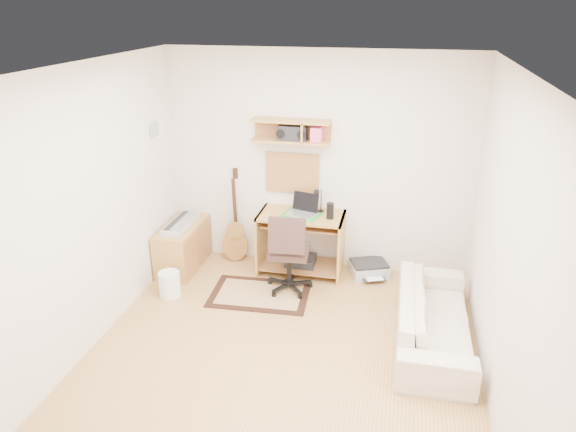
% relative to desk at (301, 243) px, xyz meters
% --- Properties ---
extents(floor, '(3.60, 4.00, 0.01)m').
position_rel_desk_xyz_m(floor, '(0.14, -1.73, -0.38)').
color(floor, '#B3844A').
rests_on(floor, ground).
extents(ceiling, '(3.60, 4.00, 0.01)m').
position_rel_desk_xyz_m(ceiling, '(0.14, -1.73, 2.23)').
color(ceiling, white).
rests_on(ceiling, ground).
extents(back_wall, '(3.60, 0.01, 2.60)m').
position_rel_desk_xyz_m(back_wall, '(0.14, 0.28, 0.93)').
color(back_wall, beige).
rests_on(back_wall, ground).
extents(left_wall, '(0.01, 4.00, 2.60)m').
position_rel_desk_xyz_m(left_wall, '(-1.67, -1.73, 0.93)').
color(left_wall, beige).
rests_on(left_wall, ground).
extents(right_wall, '(0.01, 4.00, 2.60)m').
position_rel_desk_xyz_m(right_wall, '(1.94, -1.73, 0.93)').
color(right_wall, beige).
rests_on(right_wall, ground).
extents(wall_shelf, '(0.90, 0.25, 0.26)m').
position_rel_desk_xyz_m(wall_shelf, '(-0.16, 0.15, 1.32)').
color(wall_shelf, '#B4863F').
rests_on(wall_shelf, back_wall).
extents(cork_board, '(0.64, 0.03, 0.49)m').
position_rel_desk_xyz_m(cork_board, '(-0.16, 0.25, 0.79)').
color(cork_board, tan).
rests_on(cork_board, back_wall).
extents(wall_photo, '(0.02, 0.20, 0.15)m').
position_rel_desk_xyz_m(wall_photo, '(-1.65, -0.23, 1.34)').
color(wall_photo, '#4C8CBF').
rests_on(wall_photo, left_wall).
extents(desk, '(1.00, 0.55, 0.75)m').
position_rel_desk_xyz_m(desk, '(0.00, 0.00, 0.00)').
color(desk, '#B4863F').
rests_on(desk, floor).
extents(laptop, '(0.40, 0.40, 0.24)m').
position_rel_desk_xyz_m(laptop, '(0.01, -0.02, 0.50)').
color(laptop, silver).
rests_on(laptop, desk).
extents(speaker, '(0.08, 0.08, 0.19)m').
position_rel_desk_xyz_m(speaker, '(0.35, -0.05, 0.47)').
color(speaker, black).
rests_on(speaker, desk).
extents(desk_lamp, '(0.10, 0.10, 0.29)m').
position_rel_desk_xyz_m(desk_lamp, '(0.21, 0.14, 0.52)').
color(desk_lamp, black).
rests_on(desk_lamp, desk).
extents(pencil_cup, '(0.06, 0.06, 0.09)m').
position_rel_desk_xyz_m(pencil_cup, '(0.32, 0.10, 0.42)').
color(pencil_cup, '#2F528F').
rests_on(pencil_cup, desk).
extents(boombox, '(0.33, 0.15, 0.17)m').
position_rel_desk_xyz_m(boombox, '(-0.14, 0.15, 1.30)').
color(boombox, black).
rests_on(boombox, wall_shelf).
extents(rug, '(1.12, 0.78, 0.01)m').
position_rel_desk_xyz_m(rug, '(-0.34, -0.65, -0.37)').
color(rug, '#C8B986').
rests_on(rug, floor).
extents(task_chair, '(0.54, 0.54, 0.97)m').
position_rel_desk_xyz_m(task_chair, '(-0.05, -0.45, 0.11)').
color(task_chair, '#32211D').
rests_on(task_chair, floor).
extents(cabinet, '(0.40, 0.90, 0.55)m').
position_rel_desk_xyz_m(cabinet, '(-1.44, -0.18, -0.10)').
color(cabinet, '#B4863F').
rests_on(cabinet, floor).
extents(music_keyboard, '(0.22, 0.70, 0.06)m').
position_rel_desk_xyz_m(music_keyboard, '(-1.44, -0.18, 0.21)').
color(music_keyboard, '#B2B5BA').
rests_on(music_keyboard, cabinet).
extents(guitar, '(0.35, 0.26, 1.19)m').
position_rel_desk_xyz_m(guitar, '(-0.87, 0.13, 0.22)').
color(guitar, olive).
rests_on(guitar, floor).
extents(waste_basket, '(0.25, 0.25, 0.28)m').
position_rel_desk_xyz_m(waste_basket, '(-1.32, -0.87, -0.23)').
color(waste_basket, white).
rests_on(waste_basket, floor).
extents(printer, '(0.52, 0.47, 0.16)m').
position_rel_desk_xyz_m(printer, '(0.82, 0.09, -0.29)').
color(printer, '#A5A8AA').
rests_on(printer, floor).
extents(sofa, '(0.51, 1.73, 0.68)m').
position_rel_desk_xyz_m(sofa, '(1.52, -1.11, -0.04)').
color(sofa, beige).
rests_on(sofa, floor).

